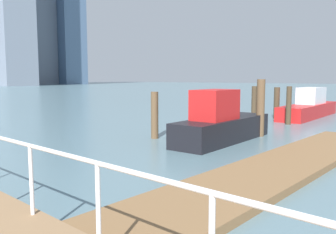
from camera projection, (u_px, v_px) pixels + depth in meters
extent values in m
cube|color=olive|center=(281.00, 167.00, 9.33)|extent=(13.44, 2.00, 0.18)
cylinder|color=white|center=(98.00, 207.00, 4.15)|extent=(0.06, 0.06, 1.05)
cylinder|color=white|center=(31.00, 180.00, 5.22)|extent=(0.06, 0.06, 1.05)
cylinder|color=white|center=(6.00, 139.00, 5.69)|extent=(0.06, 27.45, 0.06)
cylinder|color=brown|center=(260.00, 108.00, 14.67)|extent=(0.34, 0.34, 2.39)
cylinder|color=#473826|center=(277.00, 103.00, 21.06)|extent=(0.34, 0.34, 1.88)
cylinder|color=#473826|center=(289.00, 105.00, 18.45)|extent=(0.27, 0.27, 2.00)
cylinder|color=brown|center=(155.00, 115.00, 14.15)|extent=(0.30, 0.30, 1.89)
cylinder|color=#473826|center=(254.00, 105.00, 18.68)|extent=(0.27, 0.27, 2.00)
cube|color=red|center=(308.00, 111.00, 21.92)|extent=(7.57, 1.91, 0.82)
cube|color=white|center=(311.00, 96.00, 22.17)|extent=(2.52, 1.32, 1.03)
cube|color=black|center=(223.00, 130.00, 13.57)|extent=(5.39, 1.75, 0.90)
cube|color=red|center=(215.00, 105.00, 12.95)|extent=(1.87, 1.25, 1.11)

